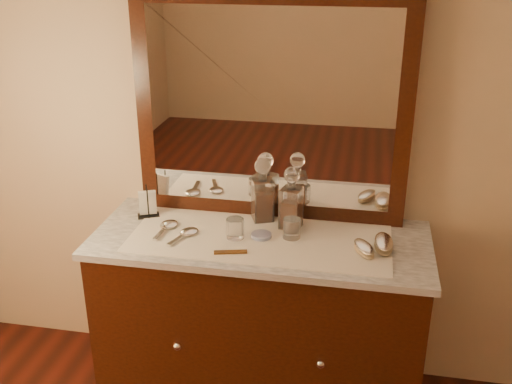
# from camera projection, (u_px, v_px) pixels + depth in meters

# --- Properties ---
(dresser_cabinet) EXTENTS (1.40, 0.55, 0.82)m
(dresser_cabinet) POSITION_uv_depth(u_px,v_px,m) (260.00, 323.00, 2.71)
(dresser_cabinet) COLOR black
(dresser_cabinet) RESTS_ON floor
(knob_left) EXTENTS (0.04, 0.04, 0.04)m
(knob_left) POSITION_uv_depth(u_px,v_px,m) (177.00, 346.00, 2.49)
(knob_left) COLOR silver
(knob_left) RESTS_ON dresser_cabinet
(knob_right) EXTENTS (0.04, 0.04, 0.04)m
(knob_right) POSITION_uv_depth(u_px,v_px,m) (321.00, 364.00, 2.38)
(knob_right) COLOR silver
(knob_right) RESTS_ON dresser_cabinet
(marble_top) EXTENTS (1.44, 0.59, 0.03)m
(marble_top) POSITION_uv_depth(u_px,v_px,m) (260.00, 240.00, 2.54)
(marble_top) COLOR white
(marble_top) RESTS_ON dresser_cabinet
(mirror_frame) EXTENTS (1.20, 0.08, 1.00)m
(mirror_frame) POSITION_uv_depth(u_px,v_px,m) (271.00, 108.00, 2.56)
(mirror_frame) COLOR black
(mirror_frame) RESTS_ON marble_top
(mirror_glass) EXTENTS (1.06, 0.01, 0.86)m
(mirror_glass) POSITION_uv_depth(u_px,v_px,m) (270.00, 110.00, 2.53)
(mirror_glass) COLOR white
(mirror_glass) RESTS_ON marble_top
(lace_runner) EXTENTS (1.10, 0.45, 0.00)m
(lace_runner) POSITION_uv_depth(u_px,v_px,m) (260.00, 239.00, 2.52)
(lace_runner) COLOR white
(lace_runner) RESTS_ON marble_top
(pin_dish) EXTENTS (0.10, 0.10, 0.02)m
(pin_dish) POSITION_uv_depth(u_px,v_px,m) (261.00, 235.00, 2.52)
(pin_dish) COLOR white
(pin_dish) RESTS_ON lace_runner
(comb) EXTENTS (0.14, 0.06, 0.01)m
(comb) POSITION_uv_depth(u_px,v_px,m) (231.00, 252.00, 2.40)
(comb) COLOR brown
(comb) RESTS_ON lace_runner
(napkin_rack) EXTENTS (0.11, 0.09, 0.15)m
(napkin_rack) POSITION_uv_depth(u_px,v_px,m) (148.00, 205.00, 2.71)
(napkin_rack) COLOR black
(napkin_rack) RESTS_ON marble_top
(decanter_left) EXTENTS (0.12, 0.12, 0.29)m
(decanter_left) POSITION_uv_depth(u_px,v_px,m) (263.00, 196.00, 2.65)
(decanter_left) COLOR #9C4516
(decanter_left) RESTS_ON lace_runner
(decanter_right) EXTENTS (0.10, 0.10, 0.28)m
(decanter_right) POSITION_uv_depth(u_px,v_px,m) (291.00, 204.00, 2.57)
(decanter_right) COLOR #9C4516
(decanter_right) RESTS_ON lace_runner
(brush_near) EXTENTS (0.12, 0.16, 0.04)m
(brush_near) POSITION_uv_depth(u_px,v_px,m) (364.00, 249.00, 2.39)
(brush_near) COLOR tan
(brush_near) RESTS_ON lace_runner
(brush_far) EXTENTS (0.08, 0.17, 0.05)m
(brush_far) POSITION_uv_depth(u_px,v_px,m) (384.00, 244.00, 2.42)
(brush_far) COLOR tan
(brush_far) RESTS_ON lace_runner
(hand_mirror_outer) EXTENTS (0.08, 0.20, 0.02)m
(hand_mirror_outer) POSITION_uv_depth(u_px,v_px,m) (167.00, 226.00, 2.61)
(hand_mirror_outer) COLOR silver
(hand_mirror_outer) RESTS_ON lace_runner
(hand_mirror_inner) EXTENTS (0.11, 0.19, 0.02)m
(hand_mirror_inner) POSITION_uv_depth(u_px,v_px,m) (187.00, 233.00, 2.54)
(hand_mirror_inner) COLOR silver
(hand_mirror_inner) RESTS_ON lace_runner
(tumblers) EXTENTS (0.31, 0.12, 0.09)m
(tumblers) POSITION_uv_depth(u_px,v_px,m) (263.00, 228.00, 2.51)
(tumblers) COLOR white
(tumblers) RESTS_ON lace_runner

